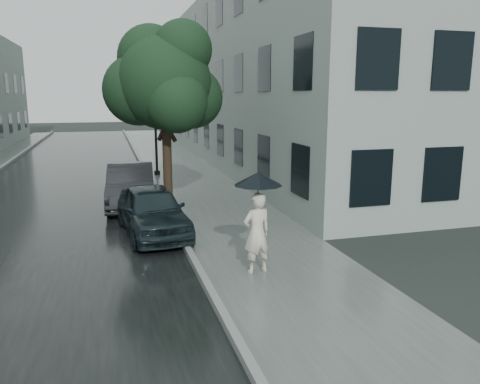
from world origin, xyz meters
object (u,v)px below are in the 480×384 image
object	(u,v)px
lamp_post	(152,106)
street_tree	(164,82)
car_near	(152,210)
pedestrian	(257,233)
car_far	(131,185)

from	to	relation	value
lamp_post	street_tree	bearing A→B (deg)	-82.29
lamp_post	car_near	size ratio (longest dim) A/B	1.46
pedestrian	lamp_post	world-z (taller)	lamp_post
pedestrian	car_near	world-z (taller)	pedestrian
pedestrian	car_near	bearing A→B (deg)	-73.60
street_tree	car_far	bearing A→B (deg)	146.66
car_near	car_far	xyz separation A→B (m)	(-0.38, 3.58, 0.05)
car_far	lamp_post	bearing A→B (deg)	81.09
pedestrian	lamp_post	bearing A→B (deg)	-98.12
lamp_post	car_far	distance (m)	6.82
pedestrian	lamp_post	xyz separation A→B (m)	(-0.86, 13.23, 2.36)
pedestrian	car_far	size ratio (longest dim) A/B	0.40
street_tree	car_near	bearing A→B (deg)	-105.42
street_tree	car_far	world-z (taller)	street_tree
pedestrian	car_far	xyz separation A→B (m)	(-2.24, 7.04, -0.16)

